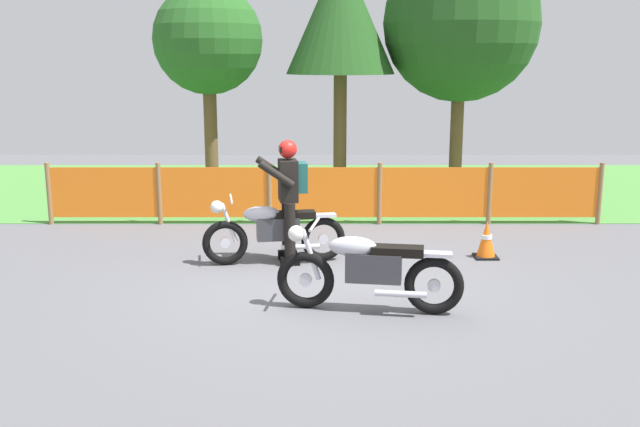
{
  "coord_description": "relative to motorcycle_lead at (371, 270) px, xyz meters",
  "views": [
    {
      "loc": [
        -0.08,
        -8.64,
        2.77
      ],
      "look_at": [
        -0.11,
        -0.07,
        0.9
      ],
      "focal_mm": 40.41,
      "sensor_mm": 36.0,
      "label": 1
    }
  ],
  "objects": [
    {
      "name": "motorcycle_lead",
      "position": [
        0.0,
        0.0,
        0.0
      ],
      "size": [
        2.07,
        0.67,
        0.98
      ],
      "rotation": [
        0.0,
        0.0,
        2.99
      ],
      "color": "black",
      "rests_on": "ground"
    },
    {
      "name": "ground",
      "position": [
        -0.45,
        1.03,
        -0.49
      ],
      "size": [
        24.0,
        24.0,
        0.02
      ],
      "primitive_type": "cube",
      "color": "#5B5B60"
    },
    {
      "name": "motorcycle_trailing",
      "position": [
        -1.16,
        1.91,
        -0.03
      ],
      "size": [
        1.95,
        0.59,
        0.93
      ],
      "rotation": [
        0.0,
        0.0,
        3.3
      ],
      "color": "black",
      "rests_on": "ground"
    },
    {
      "name": "traffic_cone",
      "position": [
        1.81,
        2.16,
        -0.22
      ],
      "size": [
        0.32,
        0.32,
        0.53
      ],
      "color": "black",
      "rests_on": "ground"
    },
    {
      "name": "tree_leftmost",
      "position": [
        -2.85,
        7.72,
        2.62
      ],
      "size": [
        2.27,
        2.27,
        4.26
      ],
      "color": "brown",
      "rests_on": "ground"
    },
    {
      "name": "rider_trailing",
      "position": [
        -0.95,
        1.95,
        0.48
      ],
      "size": [
        0.73,
        0.61,
        1.69
      ],
      "rotation": [
        0.0,
        0.0,
        3.3
      ],
      "color": "black",
      "rests_on": "ground"
    },
    {
      "name": "barrier_fence",
      "position": [
        -0.45,
        4.25,
        0.06
      ],
      "size": [
        9.33,
        0.08,
        1.05
      ],
      "color": "olive",
      "rests_on": "ground"
    },
    {
      "name": "tree_near_left",
      "position": [
        -0.1,
        7.83,
        3.18
      ],
      "size": [
        2.29,
        2.29,
        4.96
      ],
      "color": "brown",
      "rests_on": "ground"
    },
    {
      "name": "tree_near_right",
      "position": [
        2.45,
        8.07,
        2.97
      ],
      "size": [
        3.29,
        3.29,
        5.1
      ],
      "color": "brown",
      "rests_on": "ground"
    },
    {
      "name": "grass_verge",
      "position": [
        -0.45,
        7.62,
        -0.47
      ],
      "size": [
        24.0,
        6.73,
        0.01
      ],
      "primitive_type": "cube",
      "color": "#4C8C3D",
      "rests_on": "ground"
    }
  ]
}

